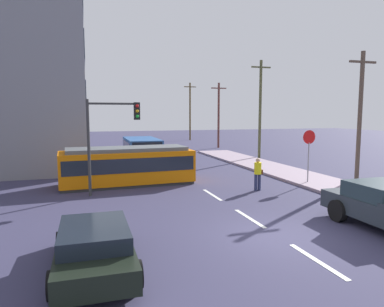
{
  "coord_description": "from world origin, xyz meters",
  "views": [
    {
      "loc": [
        -5.86,
        -9.57,
        3.93
      ],
      "look_at": [
        -0.08,
        9.05,
        1.69
      ],
      "focal_mm": 32.7,
      "sensor_mm": 36.0,
      "label": 1
    }
  ],
  "objects": [
    {
      "name": "ground_plane",
      "position": [
        0.0,
        10.0,
        0.0
      ],
      "size": [
        120.0,
        120.0,
        0.0
      ],
      "primitive_type": "plane",
      "color": "#353350"
    },
    {
      "name": "sidewalk_curb_right",
      "position": [
        6.8,
        6.0,
        0.07
      ],
      "size": [
        3.2,
        36.0,
        0.14
      ],
      "primitive_type": "cube",
      "color": "gray",
      "rests_on": "ground"
    },
    {
      "name": "lane_stripe_0",
      "position": [
        0.0,
        -2.0,
        0.01
      ],
      "size": [
        0.16,
        2.4,
        0.01
      ],
      "primitive_type": "cube",
      "color": "silver",
      "rests_on": "ground"
    },
    {
      "name": "lane_stripe_1",
      "position": [
        0.0,
        2.0,
        0.01
      ],
      "size": [
        0.16,
        2.4,
        0.01
      ],
      "primitive_type": "cube",
      "color": "silver",
      "rests_on": "ground"
    },
    {
      "name": "lane_stripe_2",
      "position": [
        0.0,
        6.0,
        0.01
      ],
      "size": [
        0.16,
        2.4,
        0.01
      ],
      "primitive_type": "cube",
      "color": "silver",
      "rests_on": "ground"
    },
    {
      "name": "lane_stripe_3",
      "position": [
        0.0,
        15.81,
        0.01
      ],
      "size": [
        0.16,
        2.4,
        0.01
      ],
      "primitive_type": "cube",
      "color": "silver",
      "rests_on": "ground"
    },
    {
      "name": "lane_stripe_4",
      "position": [
        0.0,
        21.81,
        0.01
      ],
      "size": [
        0.16,
        2.4,
        0.01
      ],
      "primitive_type": "cube",
      "color": "silver",
      "rests_on": "ground"
    },
    {
      "name": "streetcar_tram",
      "position": [
        -3.61,
        9.81,
        1.08
      ],
      "size": [
        7.3,
        2.87,
        2.08
      ],
      "color": "orange",
      "rests_on": "ground"
    },
    {
      "name": "city_bus",
      "position": [
        -1.36,
        18.72,
        1.1
      ],
      "size": [
        2.6,
        5.67,
        1.92
      ],
      "color": "#274F89",
      "rests_on": "ground"
    },
    {
      "name": "pedestrian_crossing",
      "position": [
        2.58,
        6.25,
        0.94
      ],
      "size": [
        0.46,
        0.36,
        1.67
      ],
      "color": "navy",
      "rests_on": "ground"
    },
    {
      "name": "parked_sedan_near",
      "position": [
        -5.7,
        -0.78,
        0.62
      ],
      "size": [
        2.02,
        4.26,
        1.19
      ],
      "color": "black",
      "rests_on": "ground"
    },
    {
      "name": "stop_sign",
      "position": [
        6.01,
        6.86,
        2.19
      ],
      "size": [
        0.76,
        0.07,
        2.88
      ],
      "color": "gray",
      "rests_on": "sidewalk_curb_right"
    },
    {
      "name": "traffic_light_mast",
      "position": [
        -4.64,
        7.53,
        3.22
      ],
      "size": [
        2.51,
        0.33,
        4.6
      ],
      "color": "#333333",
      "rests_on": "ground"
    },
    {
      "name": "utility_pole_near",
      "position": [
        9.32,
        6.81,
        3.89
      ],
      "size": [
        1.8,
        0.24,
        7.43
      ],
      "color": "brown",
      "rests_on": "ground"
    },
    {
      "name": "utility_pole_mid",
      "position": [
        8.89,
        17.91,
        4.43
      ],
      "size": [
        1.8,
        0.24,
        8.49
      ],
      "color": "#50512F",
      "rests_on": "ground"
    },
    {
      "name": "utility_pole_far",
      "position": [
        8.95,
        27.88,
        3.87
      ],
      "size": [
        1.8,
        0.24,
        7.39
      ],
      "color": "brown",
      "rests_on": "ground"
    },
    {
      "name": "utility_pole_distant",
      "position": [
        9.31,
        40.27,
        4.4
      ],
      "size": [
        1.8,
        0.24,
        8.44
      ],
      "color": "brown",
      "rests_on": "ground"
    }
  ]
}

